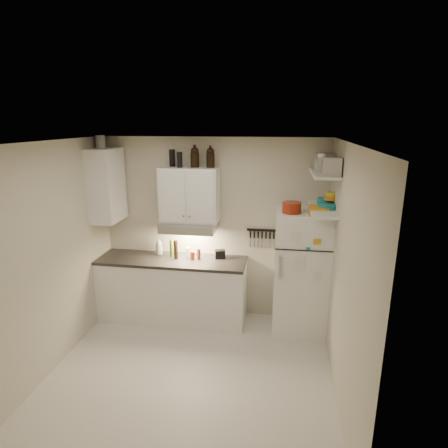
# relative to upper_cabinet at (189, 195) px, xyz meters

# --- Properties ---
(floor) EXTENTS (3.20, 3.00, 0.02)m
(floor) POSITION_rel_upper_cabinet_xyz_m (0.30, -1.33, -1.84)
(floor) COLOR silver
(floor) RESTS_ON ground
(ceiling) EXTENTS (3.20, 3.00, 0.02)m
(ceiling) POSITION_rel_upper_cabinet_xyz_m (0.30, -1.33, 0.78)
(ceiling) COLOR white
(ceiling) RESTS_ON ground
(back_wall) EXTENTS (3.20, 0.02, 2.60)m
(back_wall) POSITION_rel_upper_cabinet_xyz_m (0.30, 0.18, -0.53)
(back_wall) COLOR beige
(back_wall) RESTS_ON ground
(left_wall) EXTENTS (0.02, 3.00, 2.60)m
(left_wall) POSITION_rel_upper_cabinet_xyz_m (-1.31, -1.33, -0.53)
(left_wall) COLOR beige
(left_wall) RESTS_ON ground
(right_wall) EXTENTS (0.02, 3.00, 2.60)m
(right_wall) POSITION_rel_upper_cabinet_xyz_m (1.91, -1.33, -0.53)
(right_wall) COLOR beige
(right_wall) RESTS_ON ground
(base_cabinet) EXTENTS (2.10, 0.60, 0.88)m
(base_cabinet) POSITION_rel_upper_cabinet_xyz_m (-0.25, -0.14, -1.39)
(base_cabinet) COLOR white
(base_cabinet) RESTS_ON floor
(countertop) EXTENTS (2.10, 0.62, 0.04)m
(countertop) POSITION_rel_upper_cabinet_xyz_m (-0.25, -0.14, -0.93)
(countertop) COLOR #2C2825
(countertop) RESTS_ON base_cabinet
(upper_cabinet) EXTENTS (0.80, 0.33, 0.75)m
(upper_cabinet) POSITION_rel_upper_cabinet_xyz_m (0.00, 0.00, 0.00)
(upper_cabinet) COLOR white
(upper_cabinet) RESTS_ON back_wall
(side_cabinet) EXTENTS (0.33, 0.55, 1.00)m
(side_cabinet) POSITION_rel_upper_cabinet_xyz_m (-1.14, -0.14, 0.12)
(side_cabinet) COLOR white
(side_cabinet) RESTS_ON left_wall
(range_hood) EXTENTS (0.76, 0.46, 0.12)m
(range_hood) POSITION_rel_upper_cabinet_xyz_m (0.00, -0.06, -0.44)
(range_hood) COLOR silver
(range_hood) RESTS_ON back_wall
(fridge) EXTENTS (0.70, 0.68, 1.70)m
(fridge) POSITION_rel_upper_cabinet_xyz_m (1.55, -0.18, -0.98)
(fridge) COLOR white
(fridge) RESTS_ON floor
(shelf_hi) EXTENTS (0.30, 0.95, 0.03)m
(shelf_hi) POSITION_rel_upper_cabinet_xyz_m (1.75, -0.31, 0.38)
(shelf_hi) COLOR white
(shelf_hi) RESTS_ON right_wall
(shelf_lo) EXTENTS (0.30, 0.95, 0.03)m
(shelf_lo) POSITION_rel_upper_cabinet_xyz_m (1.75, -0.31, -0.07)
(shelf_lo) COLOR white
(shelf_lo) RESTS_ON right_wall
(knife_strip) EXTENTS (0.42, 0.02, 0.03)m
(knife_strip) POSITION_rel_upper_cabinet_xyz_m (1.00, 0.15, -0.51)
(knife_strip) COLOR black
(knife_strip) RESTS_ON back_wall
(dutch_oven) EXTENTS (0.25, 0.25, 0.14)m
(dutch_oven) POSITION_rel_upper_cabinet_xyz_m (1.38, -0.33, -0.06)
(dutch_oven) COLOR maroon
(dutch_oven) RESTS_ON fridge
(book_stack) EXTENTS (0.23, 0.29, 0.10)m
(book_stack) POSITION_rel_upper_cabinet_xyz_m (1.71, -0.35, -0.08)
(book_stack) COLOR orange
(book_stack) RESTS_ON fridge
(spice_jar) EXTENTS (0.07, 0.07, 0.09)m
(spice_jar) POSITION_rel_upper_cabinet_xyz_m (1.62, -0.26, -0.08)
(spice_jar) COLOR silver
(spice_jar) RESTS_ON fridge
(stock_pot) EXTENTS (0.35, 0.35, 0.21)m
(stock_pot) POSITION_rel_upper_cabinet_xyz_m (1.77, -0.07, 0.49)
(stock_pot) COLOR silver
(stock_pot) RESTS_ON shelf_hi
(tin_a) EXTENTS (0.21, 0.20, 0.17)m
(tin_a) POSITION_rel_upper_cabinet_xyz_m (1.76, -0.34, 0.48)
(tin_a) COLOR #AAAAAD
(tin_a) RESTS_ON shelf_hi
(tin_b) EXTENTS (0.25, 0.25, 0.21)m
(tin_b) POSITION_rel_upper_cabinet_xyz_m (1.80, -0.63, 0.49)
(tin_b) COLOR #AAAAAD
(tin_b) RESTS_ON shelf_hi
(bowl_teal) EXTENTS (0.22, 0.22, 0.09)m
(bowl_teal) POSITION_rel_upper_cabinet_xyz_m (1.81, -0.13, -0.01)
(bowl_teal) COLOR teal
(bowl_teal) RESTS_ON shelf_lo
(bowl_orange) EXTENTS (0.17, 0.17, 0.05)m
(bowl_orange) POSITION_rel_upper_cabinet_xyz_m (1.87, -0.23, 0.06)
(bowl_orange) COLOR orange
(bowl_orange) RESTS_ON bowl_teal
(bowl_yellow) EXTENTS (0.14, 0.14, 0.04)m
(bowl_yellow) POSITION_rel_upper_cabinet_xyz_m (1.87, -0.23, 0.11)
(bowl_yellow) COLOR gold
(bowl_yellow) RESTS_ON bowl_orange
(plates) EXTENTS (0.28, 0.28, 0.06)m
(plates) POSITION_rel_upper_cabinet_xyz_m (1.82, -0.33, -0.02)
(plates) COLOR teal
(plates) RESTS_ON shelf_lo
(growler_a) EXTENTS (0.14, 0.14, 0.28)m
(growler_a) POSITION_rel_upper_cabinet_xyz_m (0.08, 0.03, 0.51)
(growler_a) COLOR black
(growler_a) RESTS_ON upper_cabinet
(growler_b) EXTENTS (0.14, 0.14, 0.27)m
(growler_b) POSITION_rel_upper_cabinet_xyz_m (0.29, 0.04, 0.51)
(growler_b) COLOR black
(growler_b) RESTS_ON upper_cabinet
(thermos_a) EXTENTS (0.08, 0.08, 0.21)m
(thermos_a) POSITION_rel_upper_cabinet_xyz_m (-0.12, -0.02, 0.48)
(thermos_a) COLOR black
(thermos_a) RESTS_ON upper_cabinet
(thermos_b) EXTENTS (0.10, 0.10, 0.23)m
(thermos_b) POSITION_rel_upper_cabinet_xyz_m (-0.25, 0.08, 0.49)
(thermos_b) COLOR black
(thermos_b) RESTS_ON upper_cabinet
(side_jar) EXTENTS (0.14, 0.14, 0.17)m
(side_jar) POSITION_rel_upper_cabinet_xyz_m (-1.21, -0.06, 0.71)
(side_jar) COLOR silver
(side_jar) RESTS_ON side_cabinet
(soap_bottle) EXTENTS (0.14, 0.14, 0.29)m
(soap_bottle) POSITION_rel_upper_cabinet_xyz_m (-0.48, 0.02, -0.76)
(soap_bottle) COLOR white
(soap_bottle) RESTS_ON countertop
(pepper_mill) EXTENTS (0.06, 0.06, 0.16)m
(pepper_mill) POSITION_rel_upper_cabinet_xyz_m (0.14, -0.09, -0.83)
(pepper_mill) COLOR #5B301B
(pepper_mill) RESTS_ON countertop
(oil_bottle) EXTENTS (0.06, 0.06, 0.26)m
(oil_bottle) POSITION_rel_upper_cabinet_xyz_m (-0.28, -0.03, -0.78)
(oil_bottle) COLOR #465E17
(oil_bottle) RESTS_ON countertop
(vinegar_bottle) EXTENTS (0.06, 0.06, 0.27)m
(vinegar_bottle) POSITION_rel_upper_cabinet_xyz_m (-0.19, -0.12, -0.77)
(vinegar_bottle) COLOR black
(vinegar_bottle) RESTS_ON countertop
(clear_bottle) EXTENTS (0.07, 0.07, 0.16)m
(clear_bottle) POSITION_rel_upper_cabinet_xyz_m (-0.03, -0.07, -0.82)
(clear_bottle) COLOR silver
(clear_bottle) RESTS_ON countertop
(red_jar) EXTENTS (0.08, 0.08, 0.12)m
(red_jar) POSITION_rel_upper_cabinet_xyz_m (0.05, -0.11, -0.84)
(red_jar) COLOR maroon
(red_jar) RESTS_ON countertop
(caddy) EXTENTS (0.16, 0.13, 0.12)m
(caddy) POSITION_rel_upper_cabinet_xyz_m (0.42, 0.01, -0.85)
(caddy) COLOR black
(caddy) RESTS_ON countertop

